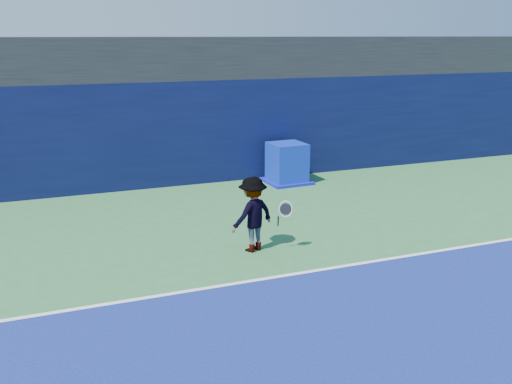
% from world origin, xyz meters
% --- Properties ---
extents(ground, '(80.00, 80.00, 0.00)m').
position_xyz_m(ground, '(0.00, 0.00, 0.00)').
color(ground, '#306C39').
rests_on(ground, ground).
extents(baseline, '(24.00, 0.10, 0.01)m').
position_xyz_m(baseline, '(0.00, 3.00, 0.01)').
color(baseline, white).
rests_on(baseline, ground).
extents(stadium_band, '(36.00, 3.00, 1.20)m').
position_xyz_m(stadium_band, '(0.00, 11.50, 3.60)').
color(stadium_band, black).
rests_on(stadium_band, back_wall_assembly).
extents(back_wall_assembly, '(36.00, 1.03, 3.00)m').
position_xyz_m(back_wall_assembly, '(-0.00, 10.50, 1.50)').
color(back_wall_assembly, '#090E34').
rests_on(back_wall_assembly, ground).
extents(equipment_cart, '(1.30, 1.30, 1.19)m').
position_xyz_m(equipment_cart, '(3.14, 9.25, 0.54)').
color(equipment_cart, '#0C24AA').
rests_on(equipment_cart, ground).
extents(tennis_player, '(1.30, 0.89, 1.54)m').
position_xyz_m(tennis_player, '(0.23, 4.43, 0.77)').
color(tennis_player, white).
rests_on(tennis_player, ground).
extents(tennis_ball, '(0.07, 0.07, 0.07)m').
position_xyz_m(tennis_ball, '(0.13, 4.46, 1.21)').
color(tennis_ball, yellow).
rests_on(tennis_ball, ground).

